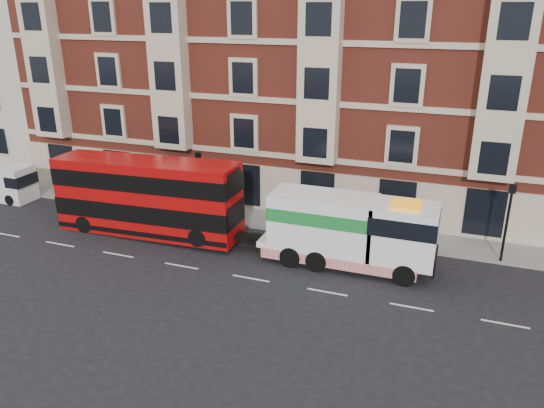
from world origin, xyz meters
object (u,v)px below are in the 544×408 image
(box_van, at_px, (1,182))
(pedestrian, at_px, (121,192))
(tow_truck, at_px, (347,230))
(double_decker_bus, at_px, (147,196))

(box_van, distance_m, pedestrian, 9.15)
(tow_truck, bearing_deg, pedestrian, 168.79)
(box_van, bearing_deg, pedestrian, 9.33)
(double_decker_bus, distance_m, box_van, 13.52)
(double_decker_bus, distance_m, tow_truck, 12.07)
(double_decker_bus, relative_size, pedestrian, 6.20)
(tow_truck, distance_m, pedestrian, 16.69)
(tow_truck, height_order, pedestrian, tow_truck)
(tow_truck, xyz_separation_m, pedestrian, (-16.35, 3.24, -0.95))
(box_van, xyz_separation_m, pedestrian, (9.05, 1.36, -0.16))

